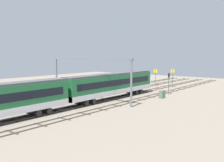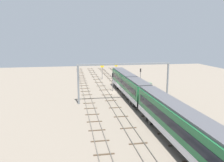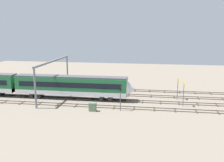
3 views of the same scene
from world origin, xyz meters
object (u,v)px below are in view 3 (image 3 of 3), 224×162
Objects in this scene: overhead_gantry at (53,69)px; train at (19,85)px; speed_sign_near_foreground at (178,85)px; speed_sign_mid_trackside at (184,90)px; signal_light_trackside_departure at (99,84)px; signal_light_trackside_approach at (120,95)px; relay_cabinet at (93,107)px.

train is at bearing -165.06° from overhead_gantry.
speed_sign_mid_trackside is at bearing -81.77° from speed_sign_near_foreground.
signal_light_trackside_departure is (9.96, 0.62, -3.19)m from overhead_gantry.
overhead_gantry is at bearing 172.30° from speed_sign_mid_trackside.
speed_sign_near_foreground is 1.03× the size of signal_light_trackside_approach.
speed_sign_near_foreground is at bearing 32.45° from relay_cabinet.
signal_light_trackside_approach is at bearing -15.24° from train.
train reaches higher than signal_light_trackside_departure.
train is 2.64× the size of overhead_gantry.
speed_sign_mid_trackside is at bearing -13.86° from signal_light_trackside_departure.
overhead_gantry reaches higher than speed_sign_mid_trackside.
overhead_gantry is at bearing -178.11° from speed_sign_near_foreground.
signal_light_trackside_departure is 10.16m from relay_cabinet.
speed_sign_mid_trackside is at bearing 18.43° from relay_cabinet.
signal_light_trackside_departure is (17.26, 2.57, 0.25)m from train.
speed_sign_near_foreground is 1.07× the size of signal_light_trackside_departure.
signal_light_trackside_departure is at bearing 166.14° from speed_sign_mid_trackside.
speed_sign_mid_trackside is 3.09× the size of relay_cabinet.
signal_light_trackside_approach reaches higher than relay_cabinet.
train is 24.03m from signal_light_trackside_approach.
signal_light_trackside_approach is at bearing -27.49° from overhead_gantry.
train is at bearing 177.08° from speed_sign_mid_trackside.
relay_cabinet is (-15.98, -10.16, -2.44)m from speed_sign_near_foreground.
speed_sign_near_foreground is 14.32m from signal_light_trackside_approach.
train reaches higher than speed_sign_mid_trackside.
speed_sign_near_foreground is at bearing 4.74° from train.
signal_light_trackside_departure is (-17.59, 4.34, -0.35)m from speed_sign_mid_trackside.
speed_sign_near_foreground is at bearing 98.23° from speed_sign_mid_trackside.
overhead_gantry is 18.17m from signal_light_trackside_approach.
speed_sign_near_foreground is 16.93m from signal_light_trackside_departure.
overhead_gantry is at bearing -176.45° from signal_light_trackside_departure.
speed_sign_mid_trackside is (0.67, -4.61, 0.03)m from speed_sign_near_foreground.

